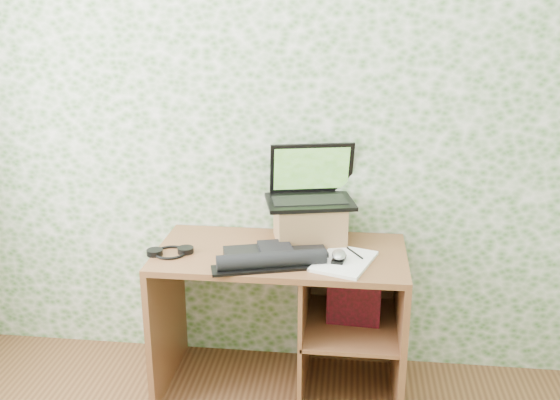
# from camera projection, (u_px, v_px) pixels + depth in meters

# --- Properties ---
(wall_back) EXTENTS (3.50, 0.00, 3.50)m
(wall_back) POSITION_uv_depth(u_px,v_px,m) (288.00, 126.00, 3.11)
(wall_back) COLOR white
(wall_back) RESTS_ON ground
(desk) EXTENTS (1.20, 0.60, 0.75)m
(desk) POSITION_uv_depth(u_px,v_px,m) (297.00, 300.00, 3.09)
(desk) COLOR brown
(desk) RESTS_ON floor
(riser) EXTENTS (0.39, 0.34, 0.20)m
(riser) POSITION_uv_depth(u_px,v_px,m) (309.00, 223.00, 3.08)
(riser) COLOR olive
(riser) RESTS_ON desk
(laptop) EXTENTS (0.47, 0.38, 0.28)m
(laptop) POSITION_uv_depth(u_px,v_px,m) (311.00, 188.00, 3.07)
(laptop) COLOR black
(laptop) RESTS_ON riser
(keyboard) EXTENTS (0.55, 0.41, 0.08)m
(keyboard) POSITION_uv_depth(u_px,v_px,m) (274.00, 256.00, 2.87)
(keyboard) COLOR black
(keyboard) RESTS_ON desk
(headphones) EXTENTS (0.22, 0.20, 0.03)m
(headphones) POSITION_uv_depth(u_px,v_px,m) (170.00, 252.00, 2.96)
(headphones) COLOR black
(headphones) RESTS_ON desk
(notepad) EXTENTS (0.32, 0.38, 0.02)m
(notepad) POSITION_uv_depth(u_px,v_px,m) (344.00, 261.00, 2.86)
(notepad) COLOR white
(notepad) RESTS_ON desk
(mouse) EXTENTS (0.08, 0.11, 0.04)m
(mouse) POSITION_uv_depth(u_px,v_px,m) (339.00, 257.00, 2.85)
(mouse) COLOR #B6B6B8
(mouse) RESTS_ON notepad
(pen) EXTENTS (0.08, 0.13, 0.01)m
(pen) POSITION_uv_depth(u_px,v_px,m) (355.00, 253.00, 2.92)
(pen) COLOR black
(pen) RESTS_ON notepad
(red_box) EXTENTS (0.26, 0.10, 0.31)m
(red_box) POSITION_uv_depth(u_px,v_px,m) (354.00, 294.00, 3.01)
(red_box) COLOR maroon
(red_box) RESTS_ON desk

